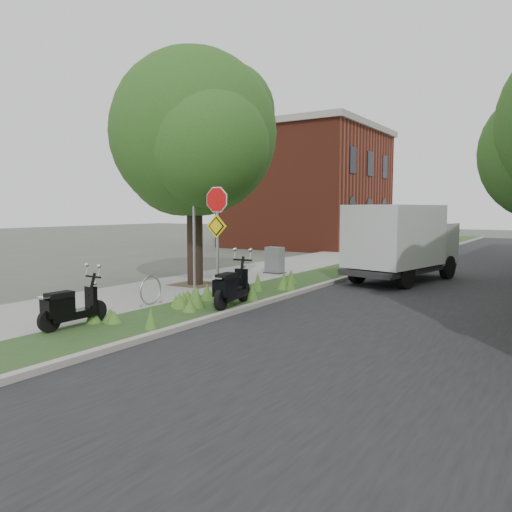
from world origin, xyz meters
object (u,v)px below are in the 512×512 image
(scooter_near, at_px, (66,310))
(utility_cabinet, at_px, (275,261))
(box_truck, at_px, (402,239))
(scooter_far, at_px, (229,290))
(sign_assembly, at_px, (217,220))

(scooter_near, xyz_separation_m, utility_cabinet, (-0.97, 10.25, 0.11))
(box_truck, bearing_deg, scooter_near, -107.89)
(scooter_near, bearing_deg, scooter_far, 67.76)
(box_truck, bearing_deg, utility_cabinet, -166.46)
(sign_assembly, xyz_separation_m, scooter_far, (0.62, -0.32, -1.78))
(scooter_near, relative_size, utility_cabinet, 1.62)
(scooter_near, height_order, scooter_far, scooter_far)
(scooter_near, bearing_deg, box_truck, 72.11)
(scooter_near, height_order, box_truck, box_truck)
(scooter_far, relative_size, box_truck, 0.34)
(sign_assembly, relative_size, box_truck, 0.59)
(sign_assembly, distance_m, scooter_far, 1.91)
(sign_assembly, distance_m, box_truck, 7.86)
(scooter_far, bearing_deg, box_truck, 74.32)
(sign_assembly, xyz_separation_m, utility_cabinet, (-1.87, 6.20, -1.72))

